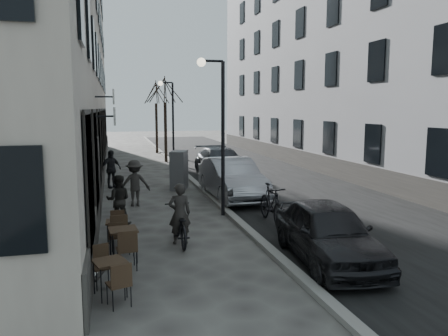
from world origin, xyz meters
name	(u,v)px	position (x,y,z in m)	size (l,w,h in m)	color
ground	(296,285)	(0.00, 0.00, 0.00)	(120.00, 120.00, 0.00)	#3C3936
road	(245,170)	(3.85, 16.00, 0.00)	(7.30, 60.00, 0.00)	black
kerb	(182,171)	(0.20, 16.00, 0.06)	(0.25, 60.00, 0.12)	slate
building_left	(57,19)	(-6.00, 16.50, 8.00)	(4.00, 35.00, 16.00)	gray
building_right	(335,32)	(9.50, 16.50, 8.00)	(4.00, 35.00, 16.00)	gray
streetlamp_near	(218,120)	(-0.17, 6.00, 3.16)	(0.90, 0.28, 5.09)	black
streetlamp_far	(170,114)	(-0.17, 18.00, 3.16)	(0.90, 0.28, 5.09)	black
tree_near	(165,90)	(-0.10, 21.00, 4.66)	(2.40, 2.40, 5.70)	black
tree_far	(156,93)	(-0.10, 27.00, 4.66)	(2.40, 2.40, 5.70)	black
bistro_set_a	(110,274)	(-3.60, 0.42, 0.42)	(0.78, 1.44, 0.82)	black
bistro_set_b	(123,242)	(-3.31, 2.29, 0.47)	(0.69, 1.58, 0.91)	black
bistro_set_c	(117,231)	(-3.44, 3.46, 0.41)	(0.57, 1.35, 0.79)	black
sign_board	(90,257)	(-4.01, 1.50, 0.42)	(0.50, 0.66, 1.05)	black
utility_cabinet	(179,170)	(-0.70, 11.10, 0.84)	(0.61, 1.12, 1.67)	#58585A
bicycle	(180,225)	(-1.85, 3.31, 0.49)	(0.65, 1.87, 0.98)	black
cyclist_rider	(180,213)	(-1.85, 3.31, 0.80)	(0.59, 0.38, 1.61)	#292623
pedestrian_near	(118,200)	(-3.37, 5.66, 0.76)	(0.74, 0.58, 1.53)	black
pedestrian_mid	(135,183)	(-2.75, 8.14, 0.84)	(1.08, 0.62, 1.68)	#2C2927
pedestrian_far	(111,169)	(-3.60, 12.09, 0.85)	(0.99, 0.41, 1.69)	black
car_near	(328,232)	(1.26, 1.11, 0.70)	(1.65, 4.11, 1.40)	black
car_mid	(232,178)	(1.00, 8.57, 0.79)	(1.67, 4.79, 1.58)	#919299
car_far	(221,162)	(1.92, 14.02, 0.74)	(2.08, 5.11, 1.48)	#303439
moped	(271,204)	(1.20, 4.67, 0.60)	(0.57, 2.01, 1.21)	black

